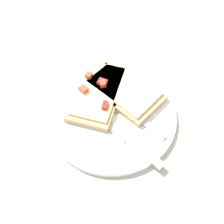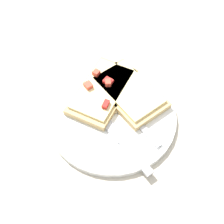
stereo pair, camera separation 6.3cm
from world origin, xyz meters
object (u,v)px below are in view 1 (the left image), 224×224
Objects in this scene: pizza_slice_main at (98,92)px; pizza_slice_corner at (124,90)px; knife at (124,136)px; fork at (123,106)px; plate at (112,116)px.

pizza_slice_corner is (0.03, 0.05, -0.00)m from pizza_slice_main.
pizza_slice_main is (-0.11, 0.02, 0.01)m from knife.
fork is 0.89× the size of knife.
pizza_slice_main is 1.09× the size of pizza_slice_corner.
pizza_slice_corner is (-0.03, 0.03, 0.01)m from fork.
pizza_slice_main is at bearing 172.10° from plate.
pizza_slice_main is at bearing -18.63° from knife.
plate is 0.03m from fork.
pizza_slice_corner is at bearing -49.44° from fork.
pizza_slice_main reaches higher than fork.
knife is at bearing 43.77° from pizza_slice_main.
fork is 1.15× the size of pizza_slice_corner.
plate is at bearing 86.47° from fork.
plate is 0.06m from pizza_slice_main.
pizza_slice_main reaches higher than plate.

